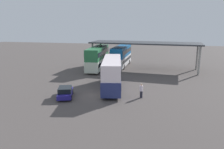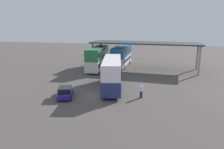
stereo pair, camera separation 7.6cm
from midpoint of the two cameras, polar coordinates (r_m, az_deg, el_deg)
ground_plane at (r=27.20m, az=-3.83°, el=-5.60°), size 140.00×140.00×0.00m
double_decker_main at (r=29.48m, az=-0.07°, el=0.54°), size 4.31×10.58×4.16m
parked_hatchback at (r=26.88m, az=-12.42°, el=-4.62°), size 2.76×4.01×1.35m
double_decker_near_canopy at (r=42.72m, az=-3.86°, el=4.67°), size 3.31×11.62×4.39m
double_decker_mid_row at (r=45.54m, az=2.44°, el=5.10°), size 2.86×10.25×4.19m
depot_canopy at (r=42.77m, az=8.62°, el=8.05°), size 21.64×7.70×5.31m
pedestrian_waiting at (r=26.31m, az=7.73°, el=-4.31°), size 0.38×0.38×1.78m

